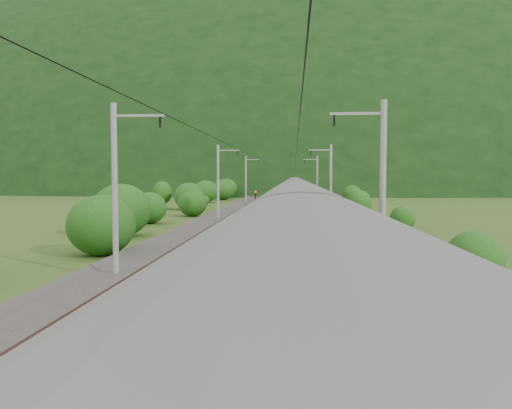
{
  "coord_description": "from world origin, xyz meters",
  "views": [
    {
      "loc": [
        2.2,
        -22.84,
        4.92
      ],
      "look_at": [
        -0.83,
        16.93,
        2.6
      ],
      "focal_mm": 35.0,
      "sensor_mm": 36.0,
      "label": 1
    }
  ],
  "objects": [
    {
      "name": "track_left",
      "position": [
        -2.4,
        10.0,
        0.37
      ],
      "size": [
        2.4,
        220.0,
        0.27
      ],
      "color": "brown",
      "rests_on": "railbed"
    },
    {
      "name": "hazard_post_near",
      "position": [
        -0.08,
        55.05,
        1.16
      ],
      "size": [
        0.18,
        0.18,
        1.71
      ],
      "primitive_type": "cylinder",
      "color": "red",
      "rests_on": "railbed"
    },
    {
      "name": "ground",
      "position": [
        0.0,
        0.0,
        0.0
      ],
      "size": [
        600.0,
        600.0,
        0.0
      ],
      "primitive_type": "plane",
      "color": "#344E18",
      "rests_on": "ground"
    },
    {
      "name": "railbed",
      "position": [
        0.0,
        10.0,
        0.15
      ],
      "size": [
        14.0,
        220.0,
        0.3
      ],
      "primitive_type": "cube",
      "color": "#38332D",
      "rests_on": "ground"
    },
    {
      "name": "mountain_main",
      "position": [
        0.0,
        260.0,
        0.0
      ],
      "size": [
        504.0,
        360.0,
        244.0
      ],
      "primitive_type": "ellipsoid",
      "color": "black",
      "rests_on": "ground"
    },
    {
      "name": "catenary_left",
      "position": [
        -6.12,
        32.0,
        4.5
      ],
      "size": [
        2.54,
        192.28,
        8.0
      ],
      "color": "gray",
      "rests_on": "railbed"
    },
    {
      "name": "signal",
      "position": [
        -3.23,
        47.5,
        1.73
      ],
      "size": [
        0.27,
        0.27,
        2.44
      ],
      "color": "black",
      "rests_on": "railbed"
    },
    {
      "name": "vegetation_left",
      "position": [
        -12.96,
        24.27,
        2.27
      ],
      "size": [
        11.17,
        147.12,
        6.72
      ],
      "color": "#214D14",
      "rests_on": "ground"
    },
    {
      "name": "catenary_right",
      "position": [
        6.12,
        32.0,
        4.5
      ],
      "size": [
        2.54,
        192.28,
        8.0
      ],
      "color": "gray",
      "rests_on": "railbed"
    },
    {
      "name": "train",
      "position": [
        2.4,
        20.28,
        3.35
      ],
      "size": [
        2.81,
        157.01,
        4.87
      ],
      "color": "black",
      "rests_on": "ground"
    },
    {
      "name": "hazard_post_far",
      "position": [
        0.57,
        32.06,
        0.98
      ],
      "size": [
        0.15,
        0.15,
        1.36
      ],
      "primitive_type": "cylinder",
      "color": "red",
      "rests_on": "railbed"
    },
    {
      "name": "mountain_ridge",
      "position": [
        -120.0,
        300.0,
        0.0
      ],
      "size": [
        336.0,
        280.0,
        132.0
      ],
      "primitive_type": "ellipsoid",
      "color": "black",
      "rests_on": "ground"
    },
    {
      "name": "overhead_wires",
      "position": [
        0.0,
        10.0,
        7.1
      ],
      "size": [
        4.83,
        198.0,
        0.03
      ],
      "color": "black",
      "rests_on": "ground"
    },
    {
      "name": "track_right",
      "position": [
        2.4,
        10.0,
        0.37
      ],
      "size": [
        2.4,
        220.0,
        0.27
      ],
      "color": "brown",
      "rests_on": "railbed"
    },
    {
      "name": "vegetation_right",
      "position": [
        11.47,
        16.36,
        1.33
      ],
      "size": [
        7.47,
        101.81,
        2.98
      ],
      "color": "#214D14",
      "rests_on": "ground"
    }
  ]
}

